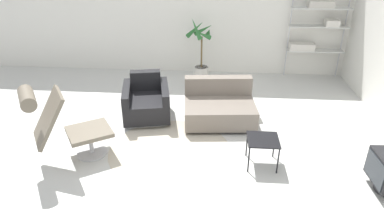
% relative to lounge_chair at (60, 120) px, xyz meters
% --- Properties ---
extents(ground_plane, '(12.00, 12.00, 0.00)m').
position_rel_lounge_chair_xyz_m(ground_plane, '(1.48, 0.65, -0.66)').
color(ground_plane, silver).
extents(wall_back, '(12.00, 0.09, 2.80)m').
position_rel_lounge_chair_xyz_m(wall_back, '(1.48, 3.79, 0.74)').
color(wall_back, silver).
rests_on(wall_back, ground_plane).
extents(round_rug, '(1.84, 1.84, 0.01)m').
position_rel_lounge_chair_xyz_m(round_rug, '(1.44, 0.37, -0.66)').
color(round_rug, '#BCB29E').
rests_on(round_rug, ground_plane).
extents(lounge_chair, '(1.19, 1.03, 1.16)m').
position_rel_lounge_chair_xyz_m(lounge_chair, '(0.00, 0.00, 0.00)').
color(lounge_chair, '#BCBCC1').
rests_on(lounge_chair, ground_plane).
extents(armchair_red, '(0.94, 1.03, 0.74)m').
position_rel_lounge_chair_xyz_m(armchair_red, '(0.89, 1.42, -0.39)').
color(armchair_red, silver).
rests_on(armchair_red, ground_plane).
extents(couch_low, '(1.26, 1.03, 0.69)m').
position_rel_lounge_chair_xyz_m(couch_low, '(2.16, 1.38, -0.42)').
color(couch_low, black).
rests_on(couch_low, ground_plane).
extents(side_table, '(0.43, 0.43, 0.41)m').
position_rel_lounge_chair_xyz_m(side_table, '(2.76, 0.13, -0.29)').
color(side_table, black).
rests_on(side_table, ground_plane).
extents(potted_plant, '(0.60, 0.63, 1.37)m').
position_rel_lounge_chair_xyz_m(potted_plant, '(1.74, 3.30, -0.13)').
color(potted_plant, silver).
rests_on(potted_plant, ground_plane).
extents(shelf_unit, '(1.22, 0.28, 1.92)m').
position_rel_lounge_chair_xyz_m(shelf_unit, '(4.17, 3.56, 0.48)').
color(shelf_unit, '#BCBCC1').
rests_on(shelf_unit, ground_plane).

